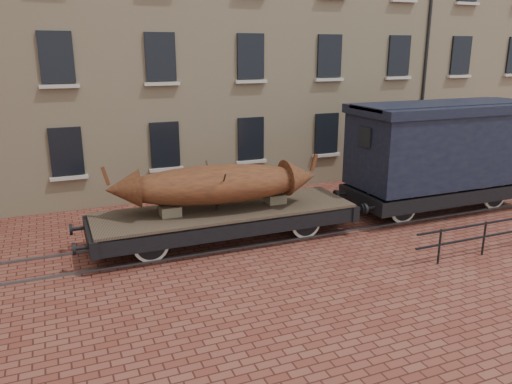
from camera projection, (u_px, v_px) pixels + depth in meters
name	position (u px, v px, depth m)	size (l,w,h in m)	color
ground	(280.00, 233.00, 15.93)	(90.00, 90.00, 0.00)	#5E2920
warehouse_cream	(250.00, 21.00, 24.00)	(40.00, 10.19, 14.00)	beige
rail_track	(280.00, 232.00, 15.93)	(30.00, 1.52, 0.06)	#59595E
flatcar_wagon	(225.00, 215.00, 15.03)	(8.81, 2.39, 1.33)	#4D4232
iron_boat	(216.00, 184.00, 14.66)	(6.36, 2.37, 1.54)	brown
goods_van	(442.00, 144.00, 17.58)	(7.52, 2.74, 3.89)	black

